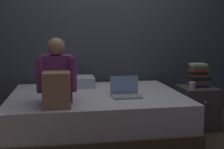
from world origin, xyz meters
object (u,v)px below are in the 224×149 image
at_px(person_sitting, 57,79).
at_px(clothes_pile, 123,82).
at_px(laptop, 126,91).
at_px(pillow, 72,82).
at_px(mug, 192,86).
at_px(nightstand, 197,107).
at_px(bed, 96,115).
at_px(book_stack, 199,75).

height_order(person_sitting, clothes_pile, person_sitting).
xyz_separation_m(person_sitting, laptop, (0.74, 0.20, -0.20)).
distance_m(pillow, clothes_pile, 0.66).
xyz_separation_m(person_sitting, mug, (1.61, 0.36, -0.19)).
xyz_separation_m(nightstand, pillow, (-1.56, 0.38, 0.31)).
height_order(bed, pillow, pillow).
height_order(laptop, pillow, laptop).
bearing_deg(pillow, nightstand, -13.66).
relative_size(pillow, book_stack, 1.88).
bearing_deg(clothes_pile, laptop, -99.03).
distance_m(nightstand, book_stack, 0.41).
height_order(person_sitting, laptop, person_sitting).
height_order(book_stack, clothes_pile, book_stack).
relative_size(laptop, mug, 3.56).
bearing_deg(mug, book_stack, 43.32).
height_order(bed, laptop, laptop).
distance_m(bed, laptop, 0.48).
bearing_deg(mug, bed, 177.59).
bearing_deg(pillow, laptop, -48.95).
bearing_deg(nightstand, book_stack, 47.57).
relative_size(laptop, book_stack, 1.08).
xyz_separation_m(person_sitting, book_stack, (1.75, 0.49, -0.08)).
bearing_deg(book_stack, laptop, -163.97).
relative_size(person_sitting, laptop, 2.05).
xyz_separation_m(book_stack, clothes_pile, (-0.92, 0.27, -0.11)).
bearing_deg(person_sitting, clothes_pile, 42.78).
distance_m(nightstand, pillow, 1.64).
distance_m(nightstand, person_sitting, 1.87).
xyz_separation_m(nightstand, book_stack, (0.02, 0.02, 0.41)).
xyz_separation_m(pillow, clothes_pile, (0.66, -0.09, -0.01)).
bearing_deg(laptop, pillow, 131.05).
xyz_separation_m(laptop, book_stack, (1.01, 0.29, 0.11)).
bearing_deg(nightstand, bed, -176.89).
bearing_deg(nightstand, mug, -137.31).
relative_size(nightstand, laptop, 1.65).
bearing_deg(clothes_pile, pillow, 172.55).
bearing_deg(nightstand, laptop, -164.74).
relative_size(book_stack, clothes_pile, 1.16).
relative_size(person_sitting, pillow, 1.17).
height_order(pillow, clothes_pile, pillow).
height_order(bed, clothes_pile, clothes_pile).
xyz_separation_m(mug, clothes_pile, (-0.77, 0.41, -0.01)).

